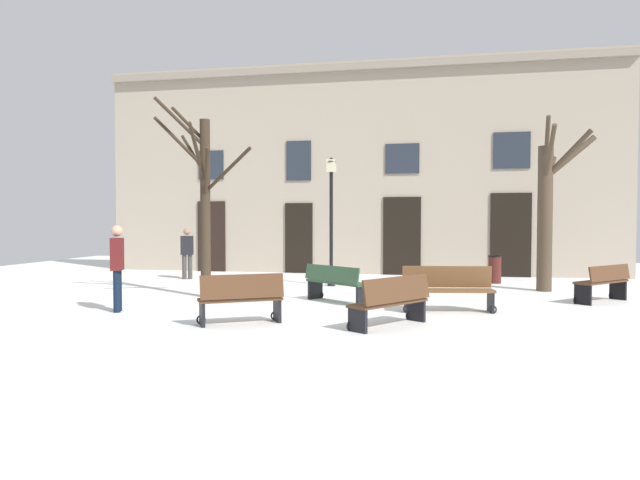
% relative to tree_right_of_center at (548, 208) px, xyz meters
% --- Properties ---
extents(ground_plane, '(29.04, 29.04, 0.00)m').
position_rel_tree_right_of_center_xyz_m(ground_plane, '(-5.71, -3.54, -2.20)').
color(ground_plane, white).
extents(building_facade, '(18.15, 0.60, 7.39)m').
position_rel_tree_right_of_center_xyz_m(building_facade, '(-5.70, 3.93, 1.53)').
color(building_facade, tan).
rests_on(building_facade, ground).
extents(tree_right_of_center, '(1.53, 1.62, 4.54)m').
position_rel_tree_right_of_center_xyz_m(tree_right_of_center, '(0.00, 0.00, 0.00)').
color(tree_right_of_center, '#4C3D2D').
rests_on(tree_right_of_center, ground).
extents(tree_center, '(2.58, 2.00, 4.82)m').
position_rel_tree_right_of_center_xyz_m(tree_center, '(-8.45, -2.88, 0.29)').
color(tree_center, '#382B1E').
rests_on(tree_center, ground).
extents(streetlamp, '(0.30, 0.30, 3.68)m').
position_rel_tree_right_of_center_xyz_m(streetlamp, '(-5.82, 0.06, 0.05)').
color(streetlamp, black).
rests_on(streetlamp, ground).
extents(litter_bin, '(0.40, 0.40, 0.83)m').
position_rel_tree_right_of_center_xyz_m(litter_bin, '(-1.15, 1.68, -1.78)').
color(litter_bin, '#4C1E19').
rests_on(litter_bin, ground).
extents(bench_near_center_tree, '(1.69, 1.45, 0.86)m').
position_rel_tree_right_of_center_xyz_m(bench_near_center_tree, '(-5.11, -3.14, -1.75)').
color(bench_near_center_tree, '#2D4C33').
rests_on(bench_near_center_tree, ground).
extents(bench_near_lamp, '(1.55, 1.18, 0.93)m').
position_rel_tree_right_of_center_xyz_m(bench_near_lamp, '(-6.36, -6.14, -1.74)').
color(bench_near_lamp, '#51331E').
rests_on(bench_near_lamp, ground).
extents(bench_by_litter_bin, '(1.45, 1.47, 0.87)m').
position_rel_tree_right_of_center_xyz_m(bench_by_litter_bin, '(0.89, -1.89, -1.74)').
color(bench_by_litter_bin, '#51331E').
rests_on(bench_by_litter_bin, ground).
extents(bench_far_corner, '(1.40, 1.67, 0.91)m').
position_rel_tree_right_of_center_xyz_m(bench_far_corner, '(-3.67, -5.86, -1.75)').
color(bench_far_corner, '#51331E').
rests_on(bench_far_corner, ground).
extents(bench_back_to_back_right, '(1.91, 0.75, 0.94)m').
position_rel_tree_right_of_center_xyz_m(bench_back_to_back_right, '(-2.65, -3.94, -1.72)').
color(bench_back_to_back_right, brown).
rests_on(bench_back_to_back_right, ground).
extents(person_crossing_plaza, '(0.34, 0.43, 1.79)m').
position_rel_tree_right_of_center_xyz_m(person_crossing_plaza, '(-9.33, -5.31, -1.20)').
color(person_crossing_plaza, black).
rests_on(person_crossing_plaza, ground).
extents(person_near_bench, '(0.43, 0.32, 1.62)m').
position_rel_tree_right_of_center_xyz_m(person_near_bench, '(-10.66, 1.00, -1.31)').
color(person_near_bench, '#403D3A').
rests_on(person_near_bench, ground).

